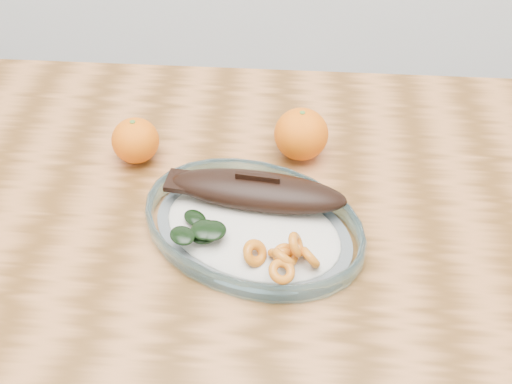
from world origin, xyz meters
TOP-DOWN VIEW (x-y plane):
  - dining_table at (0.00, 0.00)m, footprint 1.20×0.80m
  - plated_meal at (0.08, -0.01)m, footprint 0.72×0.72m
  - orange_left at (-0.11, 0.13)m, footprint 0.07×0.07m
  - orange_right at (0.13, 0.16)m, footprint 0.08×0.08m

SIDE VIEW (x-z plane):
  - dining_table at x=0.00m, z-range 0.28..1.03m
  - plated_meal at x=0.08m, z-range 0.73..0.81m
  - orange_left at x=-0.11m, z-range 0.75..0.82m
  - orange_right at x=0.13m, z-range 0.75..0.83m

